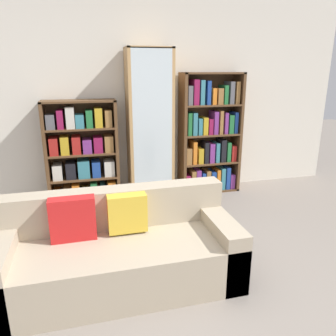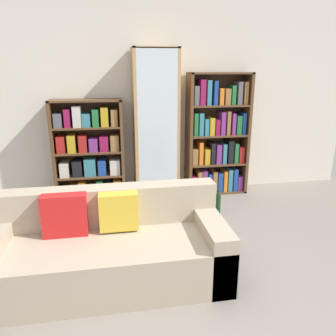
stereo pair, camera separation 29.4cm
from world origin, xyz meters
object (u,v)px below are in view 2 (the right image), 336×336
(bookshelf_left, at_px, (89,153))
(display_cabinet, at_px, (156,126))
(bookshelf_right, at_px, (217,138))
(couch, at_px, (108,250))
(wine_bottle, at_px, (218,205))

(bookshelf_left, xyz_separation_m, display_cabinet, (0.90, -0.02, 0.34))
(bookshelf_left, bearing_deg, bookshelf_right, -0.00)
(couch, bearing_deg, bookshelf_left, 97.02)
(bookshelf_left, relative_size, display_cabinet, 0.68)
(display_cabinet, bearing_deg, couch, -109.73)
(display_cabinet, bearing_deg, bookshelf_left, 178.96)
(bookshelf_right, bearing_deg, couch, -129.34)
(bookshelf_left, relative_size, bookshelf_right, 0.80)
(display_cabinet, relative_size, wine_bottle, 5.94)
(couch, relative_size, bookshelf_left, 1.43)
(bookshelf_left, bearing_deg, display_cabinet, -1.04)
(couch, xyz_separation_m, display_cabinet, (0.67, 1.86, 0.72))
(display_cabinet, xyz_separation_m, bookshelf_right, (0.87, 0.02, -0.20))
(display_cabinet, distance_m, bookshelf_right, 0.89)
(couch, distance_m, display_cabinet, 2.10)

